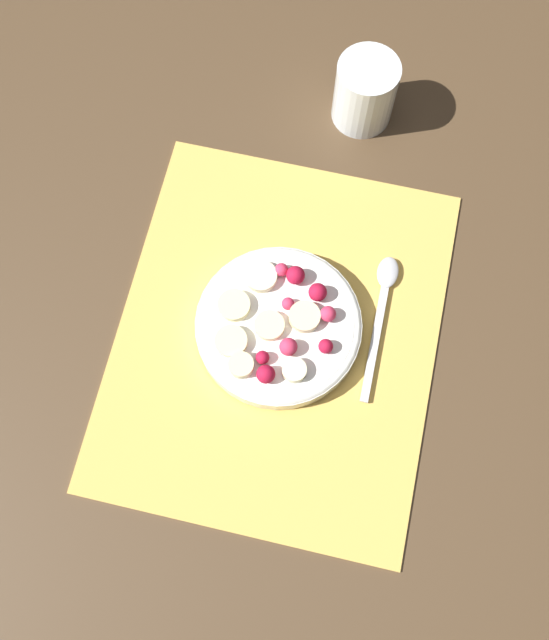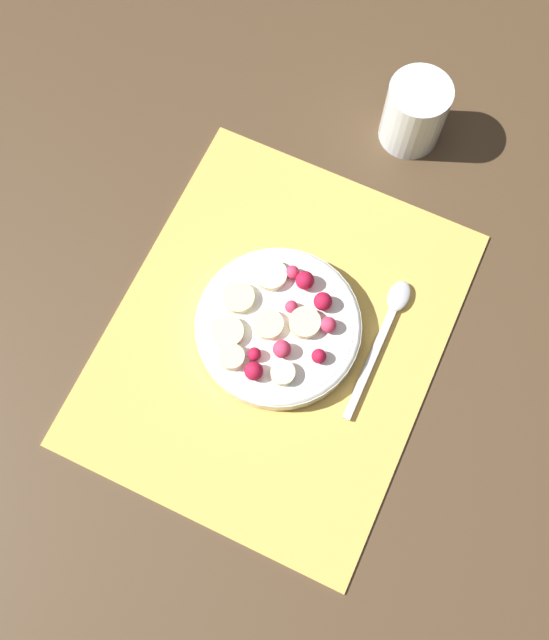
# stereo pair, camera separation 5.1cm
# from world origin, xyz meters

# --- Properties ---
(ground_plane) EXTENTS (3.00, 3.00, 0.00)m
(ground_plane) POSITION_xyz_m (0.00, 0.00, 0.00)
(ground_plane) COLOR #4C3823
(placemat) EXTENTS (0.43, 0.35, 0.01)m
(placemat) POSITION_xyz_m (0.00, 0.00, 0.00)
(placemat) COLOR #E0B251
(placemat) RESTS_ON ground_plane
(fruit_bowl) EXTENTS (0.18, 0.18, 0.04)m
(fruit_bowl) POSITION_xyz_m (0.01, 0.00, 0.02)
(fruit_bowl) COLOR silver
(fruit_bowl) RESTS_ON placemat
(spoon) EXTENTS (0.17, 0.02, 0.01)m
(spoon) POSITION_xyz_m (0.07, -0.11, 0.01)
(spoon) COLOR silver
(spoon) RESTS_ON placemat
(drinking_glass) EXTENTS (0.07, 0.07, 0.09)m
(drinking_glass) POSITION_xyz_m (0.31, -0.04, 0.04)
(drinking_glass) COLOR white
(drinking_glass) RESTS_ON ground_plane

